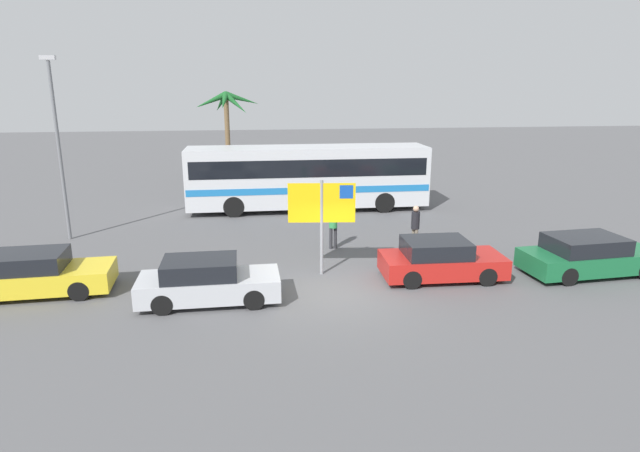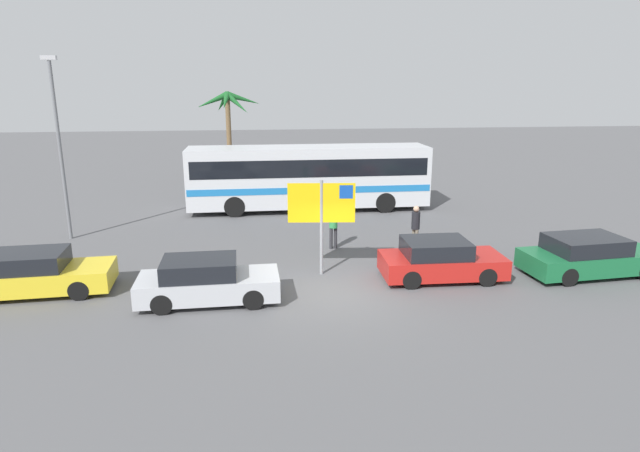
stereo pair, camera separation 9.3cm
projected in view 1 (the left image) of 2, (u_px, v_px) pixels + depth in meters
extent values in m
plane|color=#565659|center=(336.00, 295.00, 16.22)|extent=(120.00, 120.00, 0.00)
cube|color=silver|center=(308.00, 176.00, 26.77)|extent=(11.91, 2.50, 2.90)
cube|color=black|center=(308.00, 165.00, 26.62)|extent=(11.43, 2.53, 0.84)
cube|color=#1E70B7|center=(308.00, 186.00, 26.90)|extent=(11.79, 2.53, 0.32)
cylinder|color=black|center=(374.00, 193.00, 28.62)|extent=(1.00, 0.28, 1.00)
cylinder|color=black|center=(384.00, 202.00, 26.47)|extent=(1.00, 0.28, 1.00)
cylinder|color=black|center=(235.00, 197.00, 27.70)|extent=(1.00, 0.28, 1.00)
cylinder|color=black|center=(234.00, 207.00, 25.55)|extent=(1.00, 0.28, 1.00)
cylinder|color=gray|center=(322.00, 228.00, 17.58)|extent=(0.11, 0.11, 3.20)
cube|color=yellow|center=(322.00, 203.00, 17.36)|extent=(2.19, 0.30, 1.30)
cube|color=#1447A8|center=(346.00, 192.00, 17.28)|extent=(0.45, 0.12, 0.44)
cube|color=#196638|center=(590.00, 260.00, 17.91)|extent=(4.68, 2.18, 0.64)
cube|color=black|center=(585.00, 244.00, 17.71)|extent=(2.49, 1.86, 0.52)
cylinder|color=black|center=(608.00, 255.00, 19.04)|extent=(0.61, 0.21, 0.60)
cylinder|color=black|center=(537.00, 260.00, 18.47)|extent=(0.61, 0.21, 0.60)
cylinder|color=black|center=(569.00, 277.00, 16.88)|extent=(0.61, 0.21, 0.60)
cube|color=#B7BABF|center=(210.00, 286.00, 15.58)|extent=(4.09, 1.72, 0.64)
cube|color=black|center=(200.00, 268.00, 15.40)|extent=(2.14, 1.55, 0.52)
cylinder|color=black|center=(253.00, 281.00, 16.53)|extent=(0.60, 0.17, 0.60)
cylinder|color=black|center=(254.00, 300.00, 15.09)|extent=(0.60, 0.17, 0.60)
cylinder|color=black|center=(169.00, 285.00, 16.17)|extent=(0.60, 0.17, 0.60)
cylinder|color=black|center=(162.00, 305.00, 14.74)|extent=(0.60, 0.17, 0.60)
cube|color=yellow|center=(36.00, 279.00, 16.17)|extent=(4.52, 1.99, 0.64)
cube|color=black|center=(24.00, 261.00, 15.98)|extent=(2.39, 1.72, 0.52)
cylinder|color=black|center=(91.00, 273.00, 17.22)|extent=(0.61, 0.19, 0.60)
cylinder|color=black|center=(79.00, 291.00, 15.72)|extent=(0.61, 0.19, 0.60)
cube|color=red|center=(442.00, 264.00, 17.47)|extent=(3.98, 1.87, 0.64)
cube|color=black|center=(436.00, 248.00, 17.30)|extent=(2.09, 1.68, 0.52)
cylinder|color=black|center=(468.00, 260.00, 18.42)|extent=(0.60, 0.18, 0.60)
cylinder|color=black|center=(487.00, 277.00, 16.86)|extent=(0.60, 0.18, 0.60)
cylinder|color=black|center=(399.00, 263.00, 18.18)|extent=(0.60, 0.18, 0.60)
cylinder|color=black|center=(412.00, 280.00, 16.62)|extent=(0.60, 0.18, 0.60)
cylinder|color=#2D2D33|center=(331.00, 238.00, 20.63)|extent=(0.13, 0.13, 0.84)
cylinder|color=#2D2D33|center=(335.00, 238.00, 20.68)|extent=(0.13, 0.13, 0.84)
cylinder|color=#338E4C|center=(333.00, 219.00, 20.46)|extent=(0.32, 0.32, 0.67)
sphere|color=tan|center=(333.00, 208.00, 20.35)|extent=(0.23, 0.23, 0.23)
cylinder|color=#706656|center=(416.00, 240.00, 20.44)|extent=(0.13, 0.13, 0.84)
cylinder|color=#706656|center=(413.00, 239.00, 20.59)|extent=(0.13, 0.13, 0.84)
cylinder|color=black|center=(416.00, 220.00, 20.32)|extent=(0.32, 0.32, 0.67)
sphere|color=tan|center=(416.00, 209.00, 20.20)|extent=(0.23, 0.23, 0.23)
cylinder|color=slate|center=(60.00, 153.00, 21.14)|extent=(0.14, 0.14, 7.06)
cube|color=#B2B2B7|center=(48.00, 58.00, 20.20)|extent=(0.56, 0.20, 0.16)
cylinder|color=brown|center=(228.00, 139.00, 35.00)|extent=(0.32, 0.32, 5.31)
cone|color=#195623|center=(242.00, 99.00, 34.55)|extent=(2.22, 0.61, 1.02)
cone|color=#195623|center=(234.00, 101.00, 35.26)|extent=(1.38, 2.10, 1.31)
cone|color=#195623|center=(221.00, 103.00, 35.18)|extent=(1.21, 2.08, 1.48)
cone|color=#195623|center=(211.00, 101.00, 34.50)|extent=(2.20, 1.01, 1.20)
cone|color=#195623|center=(211.00, 101.00, 33.83)|extent=(2.15, 1.33, 1.18)
cone|color=#195623|center=(224.00, 101.00, 33.40)|extent=(0.61, 2.19, 1.20)
cone|color=#195623|center=(236.00, 104.00, 33.84)|extent=(1.75, 1.81, 1.48)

